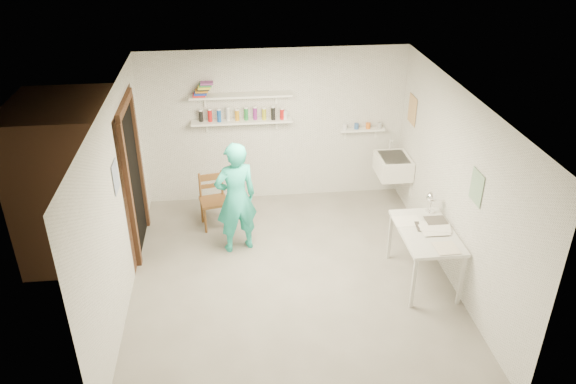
{
  "coord_description": "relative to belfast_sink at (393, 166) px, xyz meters",
  "views": [
    {
      "loc": [
        -0.68,
        -5.75,
        4.39
      ],
      "look_at": [
        0.0,
        0.4,
        1.05
      ],
      "focal_mm": 35.0,
      "sensor_mm": 36.0,
      "label": 1
    }
  ],
  "objects": [
    {
      "name": "wall_back",
      "position": [
        -1.75,
        0.56,
        0.5
      ],
      "size": [
        4.0,
        0.02,
        2.4
      ],
      "primitive_type": "cube",
      "color": "silver",
      "rests_on": "ground"
    },
    {
      "name": "work_table",
      "position": [
        -0.11,
        -1.89,
        -0.33
      ],
      "size": [
        0.66,
        1.1,
        0.73
      ],
      "primitive_type": "cube",
      "color": "silver",
      "rests_on": "ground"
    },
    {
      "name": "wall_right",
      "position": [
        0.26,
        -1.7,
        0.5
      ],
      "size": [
        0.02,
        4.5,
        2.4
      ],
      "primitive_type": "cube",
      "color": "silver",
      "rests_on": "ground"
    },
    {
      "name": "ledge_shelf",
      "position": [
        -0.4,
        0.47,
        0.42
      ],
      "size": [
        0.7,
        0.14,
        0.03
      ],
      "primitive_type": "cube",
      "color": "white",
      "rests_on": "wall_back"
    },
    {
      "name": "shelf_upper",
      "position": [
        -2.25,
        0.43,
        1.05
      ],
      "size": [
        1.5,
        0.22,
        0.03
      ],
      "primitive_type": "cube",
      "color": "white",
      "rests_on": "wall_back"
    },
    {
      "name": "door_jamb_far",
      "position": [
        -3.72,
        -0.15,
        0.3
      ],
      "size": [
        0.06,
        0.1,
        2.0
      ],
      "primitive_type": "cube",
      "color": "brown",
      "rests_on": "ground"
    },
    {
      "name": "book_stack",
      "position": [
        -2.79,
        0.43,
        1.16
      ],
      "size": [
        0.3,
        0.14,
        0.2
      ],
      "color": "red",
      "rests_on": "shelf_upper"
    },
    {
      "name": "door_lintel",
      "position": [
        -3.72,
        -0.65,
        1.35
      ],
      "size": [
        0.06,
        1.05,
        0.1
      ],
      "primitive_type": "cube",
      "color": "brown",
      "rests_on": "wall_left"
    },
    {
      "name": "poster_right_b",
      "position": [
        0.24,
        -2.25,
        0.8
      ],
      "size": [
        0.01,
        0.3,
        0.38
      ],
      "primitive_type": "cube",
      "color": "#3F724C",
      "rests_on": "wall_right"
    },
    {
      "name": "floor",
      "position": [
        -1.75,
        -1.7,
        -0.71
      ],
      "size": [
        4.0,
        4.5,
        0.02
      ],
      "primitive_type": "cube",
      "color": "slate",
      "rests_on": "ground"
    },
    {
      "name": "belfast_sink",
      "position": [
        0.0,
        0.0,
        0.0
      ],
      "size": [
        0.48,
        0.6,
        0.3
      ],
      "primitive_type": "cube",
      "color": "white",
      "rests_on": "wall_right"
    },
    {
      "name": "door_jamb_near",
      "position": [
        -3.72,
        -1.15,
        0.3
      ],
      "size": [
        0.06,
        0.1,
        2.0
      ],
      "primitive_type": "cube",
      "color": "brown",
      "rests_on": "ground"
    },
    {
      "name": "wooden_chair",
      "position": [
        -2.72,
        -0.29,
        -0.29
      ],
      "size": [
        0.44,
        0.43,
        0.82
      ],
      "primitive_type": "cube",
      "rotation": [
        0.0,
        0.0,
        0.19
      ],
      "color": "brown",
      "rests_on": "ground"
    },
    {
      "name": "spray_cans",
      "position": [
        -2.25,
        0.43,
        0.75
      ],
      "size": [
        1.32,
        0.06,
        0.17
      ],
      "color": "black",
      "rests_on": "shelf_lower"
    },
    {
      "name": "papers",
      "position": [
        -0.11,
        -1.89,
        0.04
      ],
      "size": [
        0.3,
        0.22,
        0.03
      ],
      "color": "silver",
      "rests_on": "work_table"
    },
    {
      "name": "man",
      "position": [
        -2.4,
        -0.91,
        0.09
      ],
      "size": [
        0.66,
        0.53,
        1.58
      ],
      "primitive_type": "imported",
      "rotation": [
        0.0,
        0.0,
        3.45
      ],
      "color": "#26BFA9",
      "rests_on": "ground"
    },
    {
      "name": "desk_lamp",
      "position": [
        0.07,
        -1.45,
        0.25
      ],
      "size": [
        0.14,
        0.14,
        0.14
      ],
      "primitive_type": "sphere",
      "color": "white",
      "rests_on": "work_table"
    },
    {
      "name": "poster_left",
      "position": [
        -3.74,
        -1.65,
        0.85
      ],
      "size": [
        0.01,
        0.28,
        0.36
      ],
      "primitive_type": "cube",
      "color": "#334C7F",
      "rests_on": "wall_left"
    },
    {
      "name": "poster_right_a",
      "position": [
        0.24,
        0.1,
        0.85
      ],
      "size": [
        0.01,
        0.34,
        0.42
      ],
      "primitive_type": "cube",
      "color": "#995933",
      "rests_on": "wall_right"
    },
    {
      "name": "corridor_box",
      "position": [
        -4.45,
        -0.65,
        0.35
      ],
      "size": [
        1.4,
        1.5,
        2.1
      ],
      "primitive_type": "cube",
      "color": "brown",
      "rests_on": "ground"
    },
    {
      "name": "shelf_lower",
      "position": [
        -2.25,
        0.43,
        0.65
      ],
      "size": [
        1.5,
        0.22,
        0.03
      ],
      "primitive_type": "cube",
      "color": "white",
      "rests_on": "wall_back"
    },
    {
      "name": "doorway_recess",
      "position": [
        -3.74,
        -0.65,
        0.3
      ],
      "size": [
        0.02,
        0.9,
        2.0
      ],
      "primitive_type": "cube",
      "color": "black",
      "rests_on": "wall_left"
    },
    {
      "name": "wall_clock",
      "position": [
        -2.34,
        -0.7,
        0.35
      ],
      "size": [
        0.28,
        0.12,
        0.28
      ],
      "primitive_type": "cylinder",
      "rotation": [
        1.57,
        0.0,
        0.31
      ],
      "color": "#C7B787",
      "rests_on": "man"
    },
    {
      "name": "wall_left",
      "position": [
        -3.76,
        -1.7,
        0.5
      ],
      "size": [
        0.02,
        4.5,
        2.4
      ],
      "primitive_type": "cube",
      "color": "silver",
      "rests_on": "ground"
    },
    {
      "name": "ledge_pots",
      "position": [
        -0.4,
        0.47,
        0.48
      ],
      "size": [
        0.48,
        0.07,
        0.09
      ],
      "color": "silver",
      "rests_on": "ledge_shelf"
    },
    {
      "name": "wall_front",
      "position": [
        -1.75,
        -3.96,
        0.5
      ],
      "size": [
        4.0,
        0.02,
        2.4
      ],
      "primitive_type": "cube",
      "color": "silver",
      "rests_on": "ground"
    },
    {
      "name": "ceiling",
      "position": [
        -1.75,
        -1.7,
        1.71
      ],
      "size": [
        4.0,
        4.5,
        0.02
      ],
      "primitive_type": "cube",
      "color": "silver",
      "rests_on": "wall_back"
    }
  ]
}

